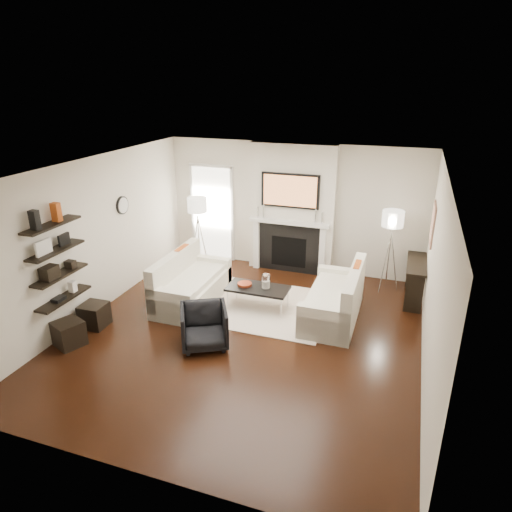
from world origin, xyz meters
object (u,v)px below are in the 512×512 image
(lamp_left_shade, at_px, (197,205))
(ottoman_near, at_px, (94,315))
(loveseat_right_base, at_px, (332,307))
(coffee_table, at_px, (258,288))
(lamp_right_shade, at_px, (393,219))
(armchair, at_px, (204,325))
(loveseat_left_base, at_px, (193,291))

(lamp_left_shade, distance_m, ottoman_near, 3.11)
(loveseat_right_base, distance_m, coffee_table, 1.35)
(coffee_table, xyz_separation_m, lamp_right_shade, (2.13, 1.60, 1.05))
(coffee_table, bearing_deg, lamp_left_shade, 143.72)
(loveseat_right_base, relative_size, lamp_right_shade, 4.50)
(loveseat_right_base, height_order, coffee_table, same)
(armchair, distance_m, lamp_left_shade, 3.24)
(lamp_left_shade, bearing_deg, loveseat_right_base, -21.09)
(ottoman_near, bearing_deg, loveseat_left_base, 48.85)
(armchair, bearing_deg, coffee_table, 46.43)
(loveseat_right_base, distance_m, armchair, 2.30)
(loveseat_right_base, xyz_separation_m, armchair, (-1.72, -1.52, 0.15))
(lamp_right_shade, bearing_deg, armchair, -129.83)
(lamp_left_shade, xyz_separation_m, ottoman_near, (-0.62, -2.78, -1.25))
(loveseat_left_base, xyz_separation_m, ottoman_near, (-1.16, -1.33, -0.01))
(lamp_left_shade, height_order, lamp_right_shade, same)
(loveseat_left_base, xyz_separation_m, lamp_left_shade, (-0.54, 1.45, 1.24))
(ottoman_near, bearing_deg, coffee_table, 31.63)
(armchair, xyz_separation_m, lamp_right_shade, (2.52, 3.02, 1.09))
(armchair, bearing_deg, ottoman_near, 153.57)
(loveseat_right_base, bearing_deg, coffee_table, -175.46)
(coffee_table, relative_size, armchair, 1.53)
(coffee_table, bearing_deg, ottoman_near, -148.37)
(loveseat_left_base, height_order, armchair, armchair)
(lamp_left_shade, xyz_separation_m, lamp_right_shade, (3.90, 0.30, 0.00))
(coffee_table, relative_size, lamp_left_shade, 2.75)
(coffee_table, distance_m, lamp_left_shade, 2.44)
(loveseat_left_base, height_order, ottoman_near, loveseat_left_base)
(loveseat_right_base, height_order, armchair, armchair)
(coffee_table, xyz_separation_m, armchair, (-0.39, -1.42, -0.04))
(loveseat_right_base, bearing_deg, lamp_right_shade, 61.99)
(lamp_left_shade, relative_size, ottoman_near, 1.00)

